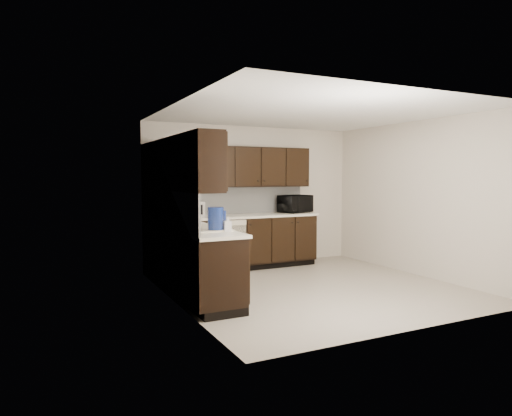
{
  "coord_description": "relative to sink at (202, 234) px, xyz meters",
  "views": [
    {
      "loc": [
        -3.61,
        -5.45,
        1.61
      ],
      "look_at": [
        -0.62,
        0.6,
        1.14
      ],
      "focal_mm": 32.0,
      "sensor_mm": 36.0,
      "label": 1
    }
  ],
  "objects": [
    {
      "name": "paper_towel_roll",
      "position": [
        0.09,
        0.97,
        0.22
      ],
      "size": [
        0.18,
        0.18,
        0.33
      ],
      "primitive_type": "cylinder",
      "rotation": [
        0.0,
        0.0,
        -0.25
      ],
      "color": "white",
      "rests_on": "countertop"
    },
    {
      "name": "blue_pitcher",
      "position": [
        0.07,
        -0.29,
        0.21
      ],
      "size": [
        0.21,
        0.21,
        0.29
      ],
      "primitive_type": "cylinder",
      "rotation": [
        0.0,
        0.0,
        0.1
      ],
      "color": "navy",
      "rests_on": "countertop"
    },
    {
      "name": "wall_right",
      "position": [
        3.68,
        0.01,
        0.37
      ],
      "size": [
        0.02,
        4.0,
        2.5
      ],
      "primitive_type": "cube",
      "color": "beige",
      "rests_on": "floor"
    },
    {
      "name": "soap_bottle_b",
      "position": [
        -0.13,
        0.94,
        0.17
      ],
      "size": [
        0.11,
        0.11,
        0.22
      ],
      "primitive_type": "imported",
      "rotation": [
        0.0,
        0.0,
        0.35
      ],
      "color": "gray",
      "rests_on": "countertop"
    },
    {
      "name": "storage_bin",
      "position": [
        -0.03,
        0.96,
        0.14
      ],
      "size": [
        0.5,
        0.43,
        0.17
      ],
      "primitive_type": "cube",
      "rotation": [
        0.0,
        0.0,
        0.29
      ],
      "color": "silver",
      "rests_on": "countertop"
    },
    {
      "name": "toaster_oven",
      "position": [
        0.42,
        1.76,
        0.18
      ],
      "size": [
        0.43,
        0.35,
        0.25
      ],
      "primitive_type": "cube",
      "rotation": [
        0.0,
        0.0,
        0.14
      ],
      "color": "#B2B2B4",
      "rests_on": "countertop"
    },
    {
      "name": "teal_tumbler",
      "position": [
        0.2,
        1.06,
        0.15
      ],
      "size": [
        0.08,
        0.08,
        0.17
      ],
      "primitive_type": "cylinder",
      "rotation": [
        0.0,
        0.0,
        -0.06
      ],
      "color": "#0C8085",
      "rests_on": "countertop"
    },
    {
      "name": "microwave",
      "position": [
        2.43,
        1.75,
        0.22
      ],
      "size": [
        0.67,
        0.55,
        0.32
      ],
      "primitive_type": "imported",
      "rotation": [
        0.0,
        0.0,
        0.31
      ],
      "color": "black",
      "rests_on": "countertop"
    },
    {
      "name": "countertop",
      "position": [
        0.67,
        1.12,
        0.04
      ],
      "size": [
        3.03,
        2.83,
        0.04
      ],
      "color": "silver",
      "rests_on": "lower_cabinets"
    },
    {
      "name": "wall_front",
      "position": [
        1.68,
        -1.99,
        0.37
      ],
      "size": [
        4.0,
        0.02,
        2.5
      ],
      "primitive_type": "cube",
      "color": "beige",
      "rests_on": "floor"
    },
    {
      "name": "ceiling",
      "position": [
        1.68,
        0.01,
        1.62
      ],
      "size": [
        4.0,
        4.0,
        0.0
      ],
      "primitive_type": "plane",
      "rotation": [
        3.14,
        0.0,
        0.0
      ],
      "color": "white",
      "rests_on": "wall_back"
    },
    {
      "name": "backsplash",
      "position": [
        0.46,
        1.33,
        0.3
      ],
      "size": [
        3.0,
        2.8,
        0.48
      ],
      "color": "beige",
      "rests_on": "countertop"
    },
    {
      "name": "soap_bottle_a",
      "position": [
        0.19,
        -0.37,
        0.15
      ],
      "size": [
        0.1,
        0.1,
        0.19
      ],
      "primitive_type": "imported",
      "rotation": [
        0.0,
        0.0,
        -0.13
      ],
      "color": "gray",
      "rests_on": "countertop"
    },
    {
      "name": "sink",
      "position": [
        0.0,
        0.0,
        0.0
      ],
      "size": [
        0.54,
        0.82,
        0.42
      ],
      "color": "beige",
      "rests_on": "countertop"
    },
    {
      "name": "wall_back",
      "position": [
        1.68,
        2.01,
        0.37
      ],
      "size": [
        4.0,
        0.02,
        2.5
      ],
      "primitive_type": "cube",
      "color": "beige",
      "rests_on": "floor"
    },
    {
      "name": "lower_cabinets",
      "position": [
        0.67,
        1.12,
        -0.47
      ],
      "size": [
        3.0,
        2.8,
        0.9
      ],
      "color": "black",
      "rests_on": "floor"
    },
    {
      "name": "floor",
      "position": [
        1.68,
        0.01,
        -0.88
      ],
      "size": [
        4.0,
        4.0,
        0.0
      ],
      "primitive_type": "plane",
      "color": "#ACA18E",
      "rests_on": "ground"
    },
    {
      "name": "dishwasher",
      "position": [
        0.98,
        1.42,
        -0.33
      ],
      "size": [
        0.58,
        0.04,
        0.78
      ],
      "color": "beige",
      "rests_on": "lower_cabinets"
    },
    {
      "name": "upper_cabinets",
      "position": [
        0.58,
        1.22,
        0.89
      ],
      "size": [
        3.0,
        2.8,
        0.7
      ],
      "color": "black",
      "rests_on": "wall_back"
    },
    {
      "name": "wall_left",
      "position": [
        -0.32,
        0.01,
        0.37
      ],
      "size": [
        0.02,
        4.0,
        2.5
      ],
      "primitive_type": "cube",
      "color": "beige",
      "rests_on": "floor"
    }
  ]
}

